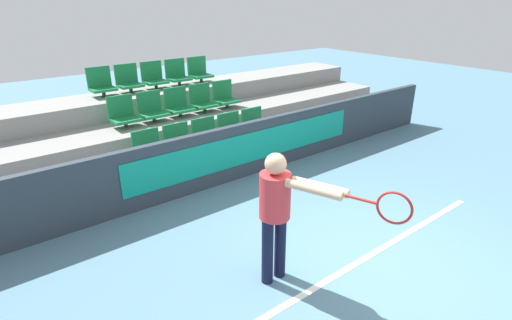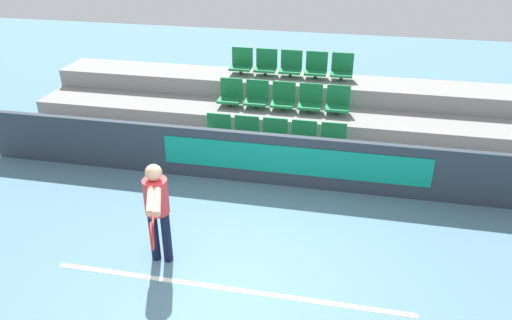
{
  "view_description": "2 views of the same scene",
  "coord_description": "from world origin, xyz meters",
  "px_view_note": "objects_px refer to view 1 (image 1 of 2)",
  "views": [
    {
      "loc": [
        -3.51,
        -2.15,
        3.02
      ],
      "look_at": [
        -0.32,
        1.96,
        0.85
      ],
      "focal_mm": 28.0,
      "sensor_mm": 36.0,
      "label": 1
    },
    {
      "loc": [
        1.4,
        -4.68,
        4.6
      ],
      "look_at": [
        0.04,
        1.94,
        1.08
      ],
      "focal_mm": 35.0,
      "sensor_mm": 36.0,
      "label": 2
    }
  ],
  "objects_px": {
    "stadium_chair_8": "(202,100)",
    "stadium_chair_11": "(128,80)",
    "stadium_chair_9": "(225,96)",
    "stadium_chair_10": "(101,84)",
    "stadium_chair_1": "(179,143)",
    "stadium_chair_2": "(206,136)",
    "stadium_chair_4": "(254,125)",
    "tennis_player": "(281,206)",
    "stadium_chair_14": "(199,71)",
    "stadium_chair_3": "(231,130)",
    "stadium_chair_6": "(152,109)",
    "stadium_chair_13": "(177,74)",
    "stadium_chair_7": "(178,104)",
    "stadium_chair_0": "(149,150)",
    "stadium_chair_12": "(154,77)",
    "stadium_chair_5": "(123,114)"
  },
  "relations": [
    {
      "from": "stadium_chair_8",
      "to": "stadium_chair_6",
      "type": "bearing_deg",
      "value": 180.0
    },
    {
      "from": "stadium_chair_7",
      "to": "stadium_chair_10",
      "type": "height_order",
      "value": "stadium_chair_10"
    },
    {
      "from": "stadium_chair_2",
      "to": "stadium_chair_7",
      "type": "relative_size",
      "value": 1.0
    },
    {
      "from": "stadium_chair_0",
      "to": "stadium_chair_14",
      "type": "relative_size",
      "value": 1.0
    },
    {
      "from": "stadium_chair_0",
      "to": "stadium_chair_1",
      "type": "bearing_deg",
      "value": 0.0
    },
    {
      "from": "stadium_chair_5",
      "to": "stadium_chair_13",
      "type": "distance_m",
      "value": 2.0
    },
    {
      "from": "stadium_chair_12",
      "to": "stadium_chair_11",
      "type": "bearing_deg",
      "value": 180.0
    },
    {
      "from": "stadium_chair_2",
      "to": "stadium_chair_6",
      "type": "xyz_separation_m",
      "value": [
        -0.56,
        1.04,
        0.38
      ]
    },
    {
      "from": "stadium_chair_4",
      "to": "stadium_chair_14",
      "type": "relative_size",
      "value": 1.0
    },
    {
      "from": "stadium_chair_9",
      "to": "stadium_chair_13",
      "type": "distance_m",
      "value": 1.24
    },
    {
      "from": "stadium_chair_4",
      "to": "tennis_player",
      "type": "bearing_deg",
      "value": -123.57
    },
    {
      "from": "stadium_chair_10",
      "to": "tennis_player",
      "type": "distance_m",
      "value": 5.35
    },
    {
      "from": "stadium_chair_8",
      "to": "stadium_chair_12",
      "type": "xyz_separation_m",
      "value": [
        -0.56,
        1.04,
        0.38
      ]
    },
    {
      "from": "stadium_chair_5",
      "to": "stadium_chair_6",
      "type": "bearing_deg",
      "value": 0.0
    },
    {
      "from": "stadium_chair_4",
      "to": "stadium_chair_10",
      "type": "xyz_separation_m",
      "value": [
        -2.23,
        2.08,
        0.76
      ]
    },
    {
      "from": "stadium_chair_7",
      "to": "stadium_chair_9",
      "type": "height_order",
      "value": "same"
    },
    {
      "from": "stadium_chair_5",
      "to": "stadium_chair_10",
      "type": "bearing_deg",
      "value": 90.0
    },
    {
      "from": "stadium_chair_4",
      "to": "stadium_chair_8",
      "type": "xyz_separation_m",
      "value": [
        -0.56,
        1.04,
        0.38
      ]
    },
    {
      "from": "stadium_chair_13",
      "to": "stadium_chair_1",
      "type": "bearing_deg",
      "value": -118.22
    },
    {
      "from": "stadium_chair_8",
      "to": "tennis_player",
      "type": "xyz_separation_m",
      "value": [
        -1.61,
        -4.3,
        -0.03
      ]
    },
    {
      "from": "stadium_chair_9",
      "to": "stadium_chair_12",
      "type": "relative_size",
      "value": 1.0
    },
    {
      "from": "stadium_chair_6",
      "to": "tennis_player",
      "type": "distance_m",
      "value": 4.33
    },
    {
      "from": "stadium_chair_2",
      "to": "stadium_chair_8",
      "type": "distance_m",
      "value": 1.24
    },
    {
      "from": "stadium_chair_13",
      "to": "stadium_chair_9",
      "type": "bearing_deg",
      "value": -61.78
    },
    {
      "from": "stadium_chair_0",
      "to": "stadium_chair_9",
      "type": "relative_size",
      "value": 1.0
    },
    {
      "from": "stadium_chair_9",
      "to": "stadium_chair_10",
      "type": "height_order",
      "value": "stadium_chair_10"
    },
    {
      "from": "stadium_chair_0",
      "to": "stadium_chair_1",
      "type": "distance_m",
      "value": 0.56
    },
    {
      "from": "stadium_chair_2",
      "to": "stadium_chair_5",
      "type": "relative_size",
      "value": 1.0
    },
    {
      "from": "stadium_chair_3",
      "to": "stadium_chair_8",
      "type": "bearing_deg",
      "value": 90.0
    },
    {
      "from": "stadium_chair_9",
      "to": "stadium_chair_4",
      "type": "bearing_deg",
      "value": -90.0
    },
    {
      "from": "stadium_chair_10",
      "to": "stadium_chair_11",
      "type": "distance_m",
      "value": 0.56
    },
    {
      "from": "stadium_chair_6",
      "to": "stadium_chair_2",
      "type": "bearing_deg",
      "value": -61.78
    },
    {
      "from": "stadium_chair_2",
      "to": "stadium_chair_4",
      "type": "height_order",
      "value": "same"
    },
    {
      "from": "stadium_chair_11",
      "to": "stadium_chair_14",
      "type": "bearing_deg",
      "value": 0.0
    },
    {
      "from": "stadium_chair_1",
      "to": "stadium_chair_8",
      "type": "bearing_deg",
      "value": 42.98
    },
    {
      "from": "stadium_chair_9",
      "to": "stadium_chair_10",
      "type": "relative_size",
      "value": 1.0
    },
    {
      "from": "stadium_chair_14",
      "to": "stadium_chair_2",
      "type": "bearing_deg",
      "value": -118.22
    },
    {
      "from": "stadium_chair_12",
      "to": "stadium_chair_2",
      "type": "bearing_deg",
      "value": -90.0
    },
    {
      "from": "stadium_chair_8",
      "to": "stadium_chair_11",
      "type": "distance_m",
      "value": 1.57
    },
    {
      "from": "stadium_chair_1",
      "to": "stadium_chair_4",
      "type": "relative_size",
      "value": 1.0
    },
    {
      "from": "stadium_chair_14",
      "to": "stadium_chair_3",
      "type": "bearing_deg",
      "value": -105.02
    },
    {
      "from": "stadium_chair_1",
      "to": "stadium_chair_5",
      "type": "distance_m",
      "value": 1.24
    },
    {
      "from": "stadium_chair_4",
      "to": "stadium_chair_10",
      "type": "distance_m",
      "value": 3.14
    },
    {
      "from": "stadium_chair_9",
      "to": "stadium_chair_10",
      "type": "bearing_deg",
      "value": 155.02
    },
    {
      "from": "stadium_chair_14",
      "to": "stadium_chair_4",
      "type": "bearing_deg",
      "value": -90.0
    },
    {
      "from": "stadium_chair_7",
      "to": "stadium_chair_13",
      "type": "relative_size",
      "value": 1.0
    },
    {
      "from": "stadium_chair_2",
      "to": "stadium_chair_8",
      "type": "xyz_separation_m",
      "value": [
        0.56,
        1.04,
        0.38
      ]
    },
    {
      "from": "stadium_chair_13",
      "to": "stadium_chair_14",
      "type": "height_order",
      "value": "same"
    },
    {
      "from": "stadium_chair_14",
      "to": "stadium_chair_8",
      "type": "bearing_deg",
      "value": -118.22
    },
    {
      "from": "stadium_chair_1",
      "to": "stadium_chair_2",
      "type": "xyz_separation_m",
      "value": [
        0.56,
        0.0,
        0.0
      ]
    }
  ]
}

